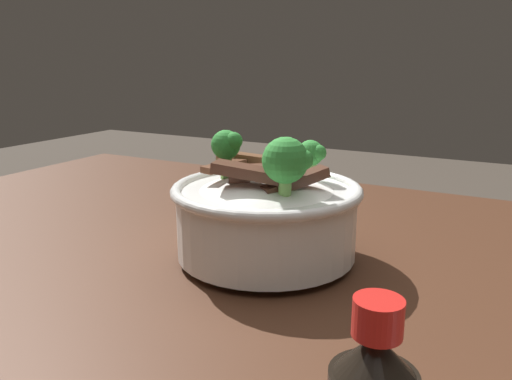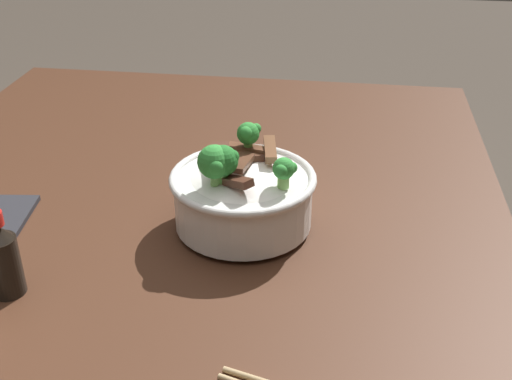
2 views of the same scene
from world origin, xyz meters
name	(u,v)px [view 2 (image 2 of 2)]	position (x,y,z in m)	size (l,w,h in m)	color
dining_table	(175,283)	(0.00, 0.00, 0.66)	(1.28, 1.03, 0.78)	#472819
rice_bowl	(242,192)	(0.01, 0.11, 0.84)	(0.21, 0.21, 0.15)	white
soy_sauce_bottle	(2,258)	(0.20, -0.16, 0.83)	(0.04, 0.04, 0.12)	black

